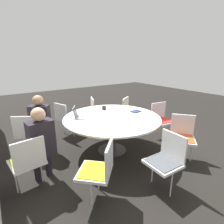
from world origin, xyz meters
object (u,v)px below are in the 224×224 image
object	(u,v)px
chair_6	(130,111)
laptop	(78,115)
chair_0	(28,131)
coffee_cup	(104,108)
spiral_notebook	(136,111)
chair_1	(28,159)
person_1	(41,140)
chair_5	(161,118)
chair_7	(97,110)
chair_3	(166,158)
chair_8	(65,117)
person_0	(41,120)
chair_4	(182,134)
chair_2	(100,168)

from	to	relation	value
chair_6	laptop	xyz separation A→B (m)	(-0.40, 1.68, 0.30)
chair_0	coffee_cup	world-z (taller)	chair_0
chair_0	spiral_notebook	distance (m)	2.22
chair_1	coffee_cup	xyz separation A→B (m)	(0.78, -1.77, 0.29)
person_1	laptop	bearing A→B (deg)	24.41
chair_0	chair_1	size ratio (longest dim) A/B	1.00
chair_0	coffee_cup	xyz separation A→B (m)	(-0.30, -1.58, 0.29)
chair_5	person_1	world-z (taller)	person_1
chair_7	laptop	world-z (taller)	laptop
chair_3	chair_1	bearing A→B (deg)	59.09
chair_1	spiral_notebook	xyz separation A→B (m)	(0.25, -2.24, 0.25)
chair_0	chair_7	size ratio (longest dim) A/B	1.00
laptop	chair_3	bearing A→B (deg)	-129.49
chair_6	laptop	bearing A→B (deg)	-17.66
chair_0	chair_8	bearing A→B (deg)	57.14
laptop	person_0	bearing A→B (deg)	88.86
laptop	person_1	bearing A→B (deg)	153.30
chair_5	laptop	xyz separation A→B (m)	(0.50, 1.90, 0.30)
spiral_notebook	chair_3	bearing A→B (deg)	155.35
chair_0	person_0	world-z (taller)	person_0
spiral_notebook	coffee_cup	world-z (taller)	coffee_cup
chair_3	laptop	world-z (taller)	laptop
chair_4	chair_8	world-z (taller)	same
chair_4	person_0	distance (m)	2.74
chair_6	coffee_cup	size ratio (longest dim) A/B	9.59
chair_4	laptop	distance (m)	2.02
chair_4	person_0	bearing A→B (deg)	10.62
chair_6	person_1	world-z (taller)	person_1
chair_0	chair_4	size ratio (longest dim) A/B	1.00
laptop	spiral_notebook	size ratio (longest dim) A/B	1.61
chair_1	chair_5	world-z (taller)	same
chair_4	spiral_notebook	size ratio (longest dim) A/B	3.79
chair_1	person_1	xyz separation A→B (m)	(0.11, -0.23, 0.20)
chair_0	chair_6	xyz separation A→B (m)	(-0.06, -2.55, 0.00)
chair_3	coffee_cup	distance (m)	1.89
chair_4	coffee_cup	xyz separation A→B (m)	(1.52, 0.76, 0.29)
chair_5	person_0	distance (m)	2.69
chair_3	chair_5	world-z (taller)	same
chair_0	chair_1	world-z (taller)	same
chair_2	laptop	xyz separation A→B (m)	(1.36, -0.33, 0.30)
person_1	coffee_cup	bearing A→B (deg)	16.66
person_0	chair_2	bearing A→B (deg)	-48.79
chair_5	chair_7	distance (m)	1.71
chair_1	chair_3	world-z (taller)	same
chair_3	chair_8	world-z (taller)	same
chair_3	chair_5	distance (m)	1.80
chair_1	chair_4	world-z (taller)	same
chair_5	chair_7	xyz separation A→B (m)	(1.43, 0.93, 0.00)
chair_2	chair_5	xyz separation A→B (m)	(0.86, -2.24, 0.00)
chair_5	chair_8	world-z (taller)	same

